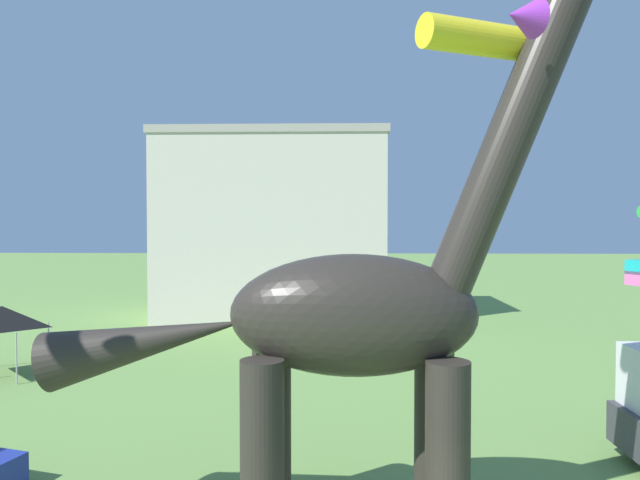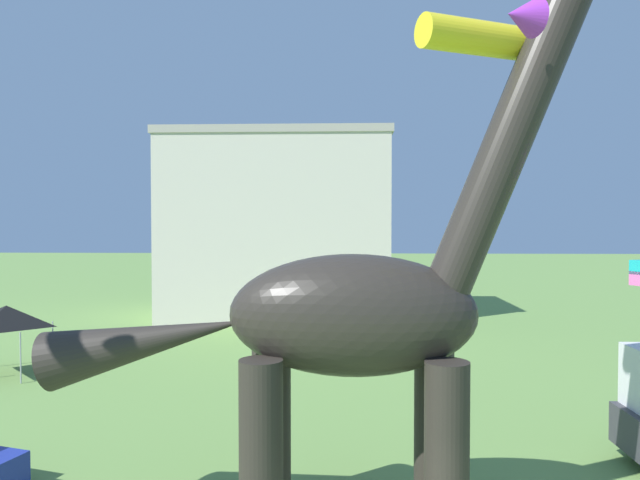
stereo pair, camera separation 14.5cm
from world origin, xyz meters
TOP-DOWN VIEW (x-y plane):
  - dinosaur_sculpture at (-1.19, 3.62)m, footprint 12.19×2.58m
  - festival_canopy_tent at (-15.86, 16.09)m, footprint 3.15×3.15m
  - kite_near_low at (1.49, 3.22)m, footprint 2.55×2.53m
  - background_building_block at (-5.94, 32.72)m, footprint 15.36×9.28m

SIDE VIEW (x-z plane):
  - festival_canopy_tent at x=-15.86m, z-range 1.04..4.04m
  - dinosaur_sculpture at x=-1.19m, z-range -1.76..10.98m
  - background_building_block at x=-5.94m, z-range 0.01..12.72m
  - kite_near_low at x=1.49m, z-range 9.97..10.70m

